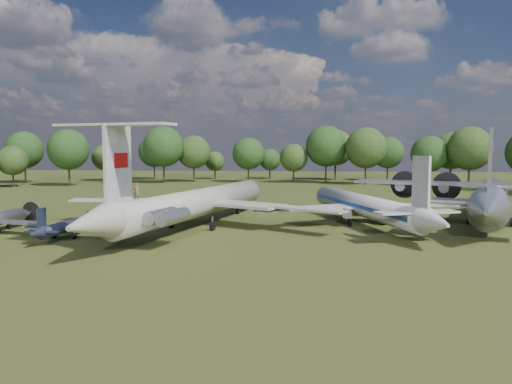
# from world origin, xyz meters

# --- Properties ---
(ground) EXTENTS (300.00, 300.00, 0.00)m
(ground) POSITION_xyz_m (0.00, 0.00, 0.00)
(ground) COLOR #213B13
(ground) RESTS_ON ground
(il62_airliner) EXTENTS (51.30, 59.59, 5.01)m
(il62_airliner) POSITION_xyz_m (-2.75, 1.18, 2.50)
(il62_airliner) COLOR #B8B8B4
(il62_airliner) RESTS_ON ground
(tu104_jet) EXTENTS (41.54, 48.06, 4.06)m
(tu104_jet) POSITION_xyz_m (19.12, 5.05, 2.03)
(tu104_jet) COLOR silver
(tu104_jet) RESTS_ON ground
(an12_transport) EXTENTS (49.67, 52.19, 5.48)m
(an12_transport) POSITION_xyz_m (36.33, 7.03, 2.74)
(an12_transport) COLOR #929499
(an12_transport) RESTS_ON ground
(small_prop_west) EXTENTS (11.44, 14.74, 2.03)m
(small_prop_west) POSITION_xyz_m (-16.40, -8.17, 1.01)
(small_prop_west) COLOR black
(small_prop_west) RESTS_ON ground
(person_on_il62) EXTENTS (0.66, 0.44, 1.79)m
(person_on_il62) POSITION_xyz_m (-6.42, -12.35, 5.90)
(person_on_il62) COLOR #856243
(person_on_il62) RESTS_ON il62_airliner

